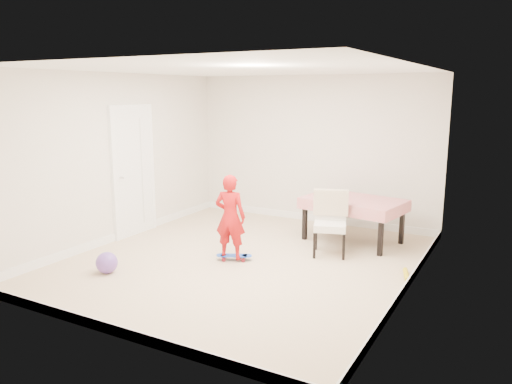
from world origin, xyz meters
The scene contains 17 objects.
ground centered at (0.00, 0.00, 0.00)m, with size 5.00×5.00×0.00m, color tan.
ceiling centered at (0.00, 0.00, 2.58)m, with size 4.50×5.00×0.04m, color white.
wall_back centered at (0.00, 2.48, 1.30)m, with size 4.50×0.04×2.60m, color beige.
wall_front centered at (0.00, -2.48, 1.30)m, with size 4.50×0.04×2.60m, color beige.
wall_left centered at (-2.23, 0.00, 1.30)m, with size 0.04×5.00×2.60m, color beige.
wall_right centered at (2.23, 0.00, 1.30)m, with size 0.04×5.00×2.60m, color beige.
door centered at (-2.22, 0.30, 1.02)m, with size 0.10×0.94×2.11m, color white.
baseboard_back centered at (0.00, 2.49, 0.06)m, with size 4.50×0.02×0.12m, color white.
baseboard_front centered at (0.00, -2.49, 0.06)m, with size 4.50×0.02×0.12m, color white.
baseboard_left centered at (-2.24, 0.00, 0.06)m, with size 0.02×5.00×0.12m, color white.
baseboard_right centered at (2.24, 0.00, 0.06)m, with size 0.02×5.00×0.12m, color white.
dining_table centered at (1.05, 1.61, 0.34)m, with size 1.47×0.93×0.69m, color red, non-canonical shape.
dining_chair centered at (0.97, 0.82, 0.46)m, with size 0.50×0.58×0.92m, color silver, non-canonical shape.
skateboard centered at (-0.11, -0.05, 0.04)m, with size 0.50×0.18×0.07m, color #163CC2, non-canonical shape.
child centered at (-0.15, -0.08, 0.59)m, with size 0.43×0.28×1.18m, color red.
balloon centered at (-1.30, -1.27, 0.14)m, with size 0.28×0.28×0.28m, color #6C45A7.
foam_toy centered at (2.14, 0.45, 0.03)m, with size 0.06×0.06×0.40m, color gold.
Camera 1 is at (3.35, -5.73, 2.32)m, focal length 35.00 mm.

